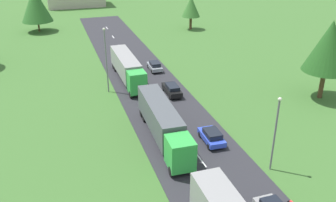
{
  "coord_description": "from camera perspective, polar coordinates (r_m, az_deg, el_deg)",
  "views": [
    {
      "loc": [
        -12.89,
        -3.31,
        21.39
      ],
      "look_at": [
        -0.59,
        34.32,
        2.73
      ],
      "focal_mm": 39.51,
      "sensor_mm": 36.0,
      "label": 1
    }
  ],
  "objects": [
    {
      "name": "car_third",
      "position": [
        40.61,
        6.77,
        -5.4
      ],
      "size": [
        1.96,
        4.01,
        1.46
      ],
      "color": "blue",
      "rests_on": "road"
    },
    {
      "name": "car_fourth",
      "position": [
        51.78,
        0.62,
        1.84
      ],
      "size": [
        1.82,
        4.55,
        1.48
      ],
      "color": "black",
      "rests_on": "road"
    },
    {
      "name": "tree_elm",
      "position": [
        88.77,
        -19.76,
        13.83
      ],
      "size": [
        6.75,
        6.75,
        9.73
      ],
      "color": "#513823",
      "rests_on": "ground"
    },
    {
      "name": "road",
      "position": [
        37.36,
        5.63,
        -9.78
      ],
      "size": [
        10.0,
        140.0,
        0.06
      ],
      "primitive_type": "cube",
      "color": "#2B2B30",
      "rests_on": "ground"
    },
    {
      "name": "lamppost_third",
      "position": [
        51.89,
        -9.53,
        6.62
      ],
      "size": [
        0.36,
        0.36,
        9.3
      ],
      "color": "slate",
      "rests_on": "ground"
    },
    {
      "name": "truck_second",
      "position": [
        40.19,
        -0.77,
        -3.27
      ],
      "size": [
        2.88,
        14.37,
        3.78
      ],
      "color": "green",
      "rests_on": "road"
    },
    {
      "name": "truck_third",
      "position": [
        56.52,
        -6.31,
        5.21
      ],
      "size": [
        2.59,
        13.9,
        3.68
      ],
      "color": "green",
      "rests_on": "road"
    },
    {
      "name": "lamppost_second",
      "position": [
        35.75,
        16.24,
        -4.4
      ],
      "size": [
        0.36,
        0.36,
        7.71
      ],
      "color": "slate",
      "rests_on": "ground"
    },
    {
      "name": "car_fifth",
      "position": [
        60.8,
        -2.07,
        5.43
      ],
      "size": [
        1.79,
        3.99,
        1.44
      ],
      "color": "#8C939E",
      "rests_on": "road"
    },
    {
      "name": "lane_marking_centre",
      "position": [
        35.44,
        7.33,
        -12.02
      ],
      "size": [
        0.16,
        123.08,
        0.01
      ],
      "color": "white",
      "rests_on": "road"
    },
    {
      "name": "tree_birch",
      "position": [
        86.22,
        3.57,
        14.32
      ],
      "size": [
        4.16,
        4.16,
        7.48
      ],
      "color": "#513823",
      "rests_on": "ground"
    },
    {
      "name": "tree_ash",
      "position": [
        52.99,
        23.6,
        7.73
      ],
      "size": [
        6.17,
        6.17,
        10.75
      ],
      "color": "#513823",
      "rests_on": "ground"
    }
  ]
}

